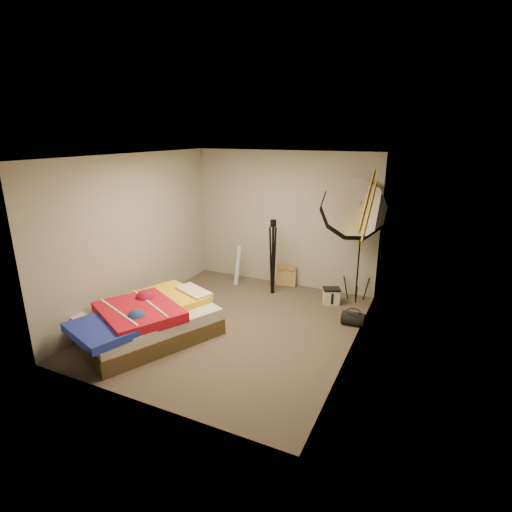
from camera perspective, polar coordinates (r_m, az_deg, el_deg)
The scene contains 15 objects.
floor at distance 6.14m, azimuth -3.27°, elevation -9.90°, with size 4.00×4.00×0.00m, color #50453B.
ceiling at distance 5.47m, azimuth -3.73°, elevation 14.07°, with size 4.00×4.00×0.00m, color silver.
wall_back at distance 7.45m, azimuth 3.90°, elevation 5.21°, with size 3.50×3.50×0.00m, color gray.
wall_front at distance 4.14m, azimuth -16.86°, elevation -5.57°, with size 3.50×3.50×0.00m, color gray.
wall_left at distance 6.67m, azimuth -16.83°, elevation 3.08°, with size 4.00×4.00×0.00m, color gray.
wall_right at distance 5.11m, azimuth 14.02°, elevation -0.94°, with size 4.00×4.00×0.00m, color gray.
tote_bag at distance 7.61m, azimuth 4.35°, elevation -2.89°, with size 0.37×0.11×0.37m, color tan.
wrapping_roll at distance 7.58m, azimuth -2.63°, elevation -1.36°, with size 0.09×0.09×0.76m, color #5C8EBA.
camera_case at distance 6.93m, azimuth 10.70°, elevation -5.73°, with size 0.26×0.19×0.26m, color beige.
duffel_bag at distance 6.29m, azimuth 13.68°, elevation -8.67°, with size 0.21×0.21×0.34m, color black.
wall_stripe_upper at distance 5.53m, azimuth 15.62°, elevation 7.78°, with size 0.02×1.10×0.10m, color gold.
wall_stripe_lower at distance 5.81m, azimuth 15.90°, elevation 6.18°, with size 0.02×1.10×0.10m, color gold.
bed at distance 5.90m, azimuth -15.24°, elevation -8.87°, with size 1.89×2.24×0.53m.
photo_umbrella at distance 6.61m, azimuth 13.65°, elevation 6.33°, with size 1.16×1.09×2.23m.
camera_tripod at distance 7.04m, azimuth 2.43°, elevation 0.59°, with size 0.09×0.09×1.36m.
Camera 1 is at (2.63, -4.79, 2.81)m, focal length 28.00 mm.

